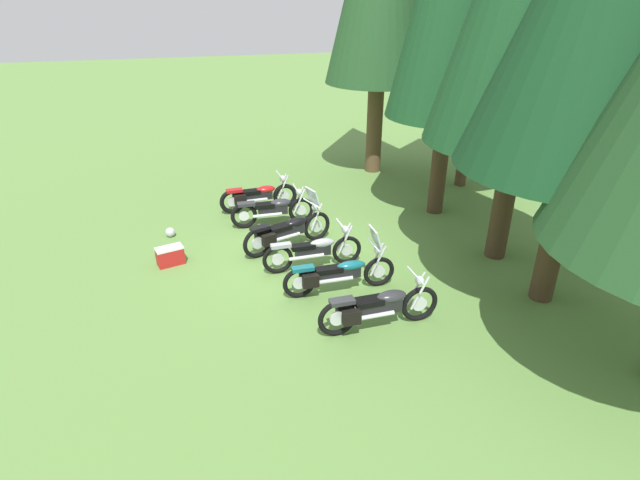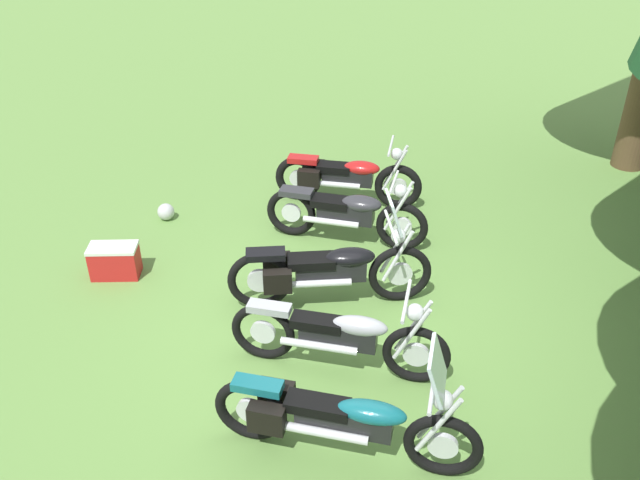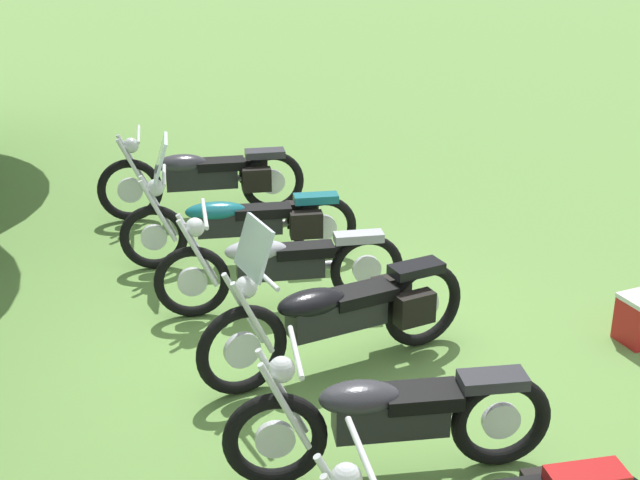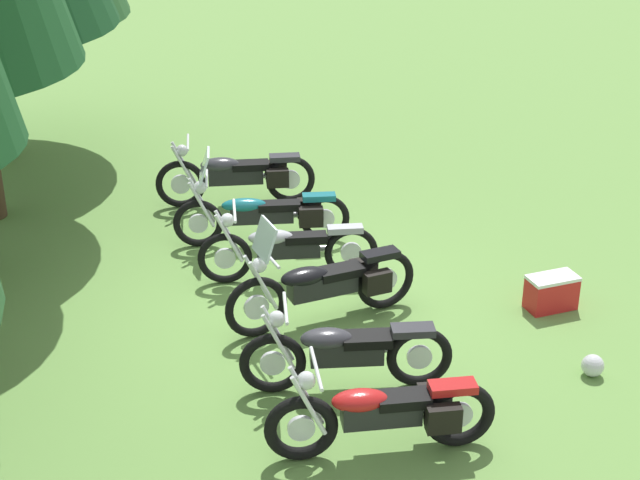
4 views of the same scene
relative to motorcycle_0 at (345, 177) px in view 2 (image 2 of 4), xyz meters
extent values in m
plane|color=#608C42|center=(2.95, 0.56, -0.44)|extent=(80.00, 80.00, 0.00)
torus|color=black|center=(-0.03, 0.78, -0.09)|extent=(0.15, 0.69, 0.69)
cylinder|color=silver|center=(-0.03, 0.78, -0.09)|extent=(0.06, 0.26, 0.26)
torus|color=black|center=(0.03, -0.71, -0.09)|extent=(0.15, 0.69, 0.69)
cylinder|color=silver|center=(0.03, -0.71, -0.09)|extent=(0.06, 0.26, 0.26)
cube|color=black|center=(0.00, 0.04, 0.01)|extent=(0.25, 0.74, 0.24)
ellipsoid|color=#B21919|center=(-0.01, 0.24, 0.16)|extent=(0.30, 0.53, 0.19)
cube|color=black|center=(0.00, -0.17, 0.13)|extent=(0.28, 0.50, 0.10)
cube|color=#B21919|center=(0.02, -0.63, 0.22)|extent=(0.22, 0.45, 0.08)
cylinder|color=silver|center=(-0.11, 0.72, 0.20)|extent=(0.06, 0.34, 0.65)
cylinder|color=silver|center=(0.05, 0.73, 0.20)|extent=(0.06, 0.34, 0.65)
cylinder|color=silver|center=(-0.03, 0.64, 0.54)|extent=(0.70, 0.06, 0.04)
sphere|color=silver|center=(-0.03, 0.73, 0.42)|extent=(0.18, 0.18, 0.17)
cylinder|color=silver|center=(0.14, -0.12, -0.07)|extent=(0.11, 0.74, 0.08)
cube|color=black|center=(-0.16, -0.51, 0.01)|extent=(0.15, 0.33, 0.26)
cube|color=black|center=(0.19, -0.50, 0.01)|extent=(0.15, 0.33, 0.26)
torus|color=black|center=(1.09, 0.98, -0.10)|extent=(0.12, 0.69, 0.69)
cylinder|color=silver|center=(1.09, 0.98, -0.10)|extent=(0.06, 0.26, 0.26)
torus|color=black|center=(1.06, -0.53, -0.10)|extent=(0.12, 0.69, 0.69)
cylinder|color=silver|center=(1.06, -0.53, -0.10)|extent=(0.06, 0.26, 0.26)
cube|color=black|center=(1.08, 0.22, 0.02)|extent=(0.25, 0.75, 0.25)
ellipsoid|color=#2D2D33|center=(1.08, 0.43, 0.17)|extent=(0.31, 0.54, 0.20)
cube|color=black|center=(1.07, 0.02, 0.14)|extent=(0.29, 0.50, 0.10)
cube|color=#2D2D33|center=(1.06, -0.45, 0.22)|extent=(0.23, 0.44, 0.08)
cylinder|color=silver|center=(1.01, 0.92, 0.20)|extent=(0.05, 0.34, 0.65)
cylinder|color=silver|center=(1.18, 0.92, 0.20)|extent=(0.05, 0.34, 0.65)
cylinder|color=silver|center=(1.09, 0.84, 0.54)|extent=(0.63, 0.05, 0.04)
sphere|color=silver|center=(1.09, 0.93, 0.42)|extent=(0.17, 0.17, 0.17)
cylinder|color=silver|center=(1.22, 0.05, -0.08)|extent=(0.10, 0.75, 0.08)
torus|color=black|center=(2.23, 1.09, -0.07)|extent=(0.32, 0.73, 0.74)
cylinder|color=silver|center=(2.23, 1.09, -0.07)|extent=(0.14, 0.29, 0.29)
torus|color=black|center=(2.73, -0.45, -0.07)|extent=(0.32, 0.73, 0.74)
cylinder|color=silver|center=(2.73, -0.45, -0.07)|extent=(0.14, 0.29, 0.29)
cube|color=black|center=(2.48, 0.32, 0.04)|extent=(0.46, 0.83, 0.25)
ellipsoid|color=black|center=(2.41, 0.54, 0.19)|extent=(0.45, 0.63, 0.19)
cube|color=black|center=(2.55, 0.11, 0.16)|extent=(0.42, 0.59, 0.10)
cube|color=black|center=(2.70, -0.37, 0.28)|extent=(0.33, 0.48, 0.08)
cylinder|color=silver|center=(2.17, 1.01, 0.23)|extent=(0.15, 0.33, 0.65)
cylinder|color=silver|center=(2.33, 1.06, 0.23)|extent=(0.15, 0.33, 0.65)
cylinder|color=silver|center=(2.27, 0.96, 0.56)|extent=(0.71, 0.26, 0.04)
sphere|color=silver|center=(2.24, 1.05, 0.44)|extent=(0.21, 0.21, 0.17)
cylinder|color=silver|center=(2.67, 0.20, -0.05)|extent=(0.32, 0.79, 0.08)
cube|color=silver|center=(2.27, 0.98, 0.74)|extent=(0.47, 0.28, 0.39)
cube|color=black|center=(2.49, -0.31, 0.03)|extent=(0.23, 0.35, 0.26)
cube|color=black|center=(2.84, -0.20, 0.03)|extent=(0.23, 0.35, 0.26)
torus|color=black|center=(3.55, 1.42, -0.10)|extent=(0.09, 0.67, 0.67)
cylinder|color=silver|center=(3.55, 1.42, -0.10)|extent=(0.05, 0.26, 0.26)
torus|color=black|center=(3.56, -0.15, -0.10)|extent=(0.09, 0.67, 0.67)
cylinder|color=silver|center=(3.56, -0.15, -0.10)|extent=(0.05, 0.26, 0.26)
cube|color=black|center=(3.56, 0.64, 0.01)|extent=(0.18, 0.78, 0.25)
ellipsoid|color=#9EA0A8|center=(3.55, 0.85, 0.16)|extent=(0.22, 0.55, 0.19)
cube|color=black|center=(3.56, 0.42, 0.13)|extent=(0.21, 0.52, 0.10)
cube|color=#9EA0A8|center=(3.56, -0.07, 0.22)|extent=(0.16, 0.44, 0.08)
cylinder|color=silver|center=(3.49, 1.36, 0.20)|extent=(0.05, 0.34, 0.65)
cylinder|color=silver|center=(3.62, 1.36, 0.20)|extent=(0.05, 0.34, 0.65)
cylinder|color=silver|center=(3.55, 1.28, 0.53)|extent=(0.68, 0.04, 0.04)
sphere|color=silver|center=(3.55, 1.37, 0.41)|extent=(0.17, 0.17, 0.17)
cylinder|color=silver|center=(3.67, 0.46, -0.08)|extent=(0.08, 0.78, 0.08)
torus|color=black|center=(4.64, 1.76, -0.10)|extent=(0.10, 0.67, 0.67)
cylinder|color=silver|center=(4.64, 1.76, -0.10)|extent=(0.05, 0.26, 0.26)
torus|color=black|center=(4.62, 0.07, -0.10)|extent=(0.10, 0.67, 0.67)
cylinder|color=silver|center=(4.62, 0.07, -0.10)|extent=(0.05, 0.26, 0.26)
cube|color=black|center=(4.63, 0.91, 0.00)|extent=(0.19, 0.84, 0.23)
ellipsoid|color=#14606B|center=(4.63, 1.15, 0.14)|extent=(0.24, 0.60, 0.18)
cube|color=black|center=(4.63, 0.68, 0.11)|extent=(0.22, 0.56, 0.10)
cube|color=#14606B|center=(4.62, 0.15, 0.21)|extent=(0.17, 0.44, 0.08)
cylinder|color=silver|center=(4.57, 1.70, 0.19)|extent=(0.05, 0.34, 0.65)
cylinder|color=silver|center=(4.71, 1.70, 0.19)|extent=(0.05, 0.34, 0.65)
cylinder|color=silver|center=(4.64, 1.62, 0.53)|extent=(0.61, 0.04, 0.04)
sphere|color=silver|center=(4.64, 1.71, 0.41)|extent=(0.17, 0.17, 0.17)
cylinder|color=silver|center=(4.74, 0.73, -0.08)|extent=(0.09, 0.84, 0.08)
cube|color=silver|center=(4.64, 1.64, 0.71)|extent=(0.44, 0.16, 0.39)
cube|color=black|center=(4.48, 0.27, 0.00)|extent=(0.14, 0.32, 0.26)
cube|color=black|center=(4.77, 0.27, 0.00)|extent=(0.14, 0.32, 0.26)
cube|color=red|center=(2.51, -2.40, -0.25)|extent=(0.45, 0.64, 0.38)
cube|color=silver|center=(2.51, -2.40, -0.04)|extent=(0.46, 0.65, 0.04)
sphere|color=silver|center=(1.06, -2.39, -0.32)|extent=(0.24, 0.24, 0.24)
camera|label=1|loc=(12.90, -1.83, 5.11)|focal=28.08mm
camera|label=2|loc=(8.57, 1.62, 4.23)|focal=37.02mm
camera|label=3|loc=(-3.80, 1.49, 3.39)|focal=51.40mm
camera|label=4|loc=(-7.50, 1.37, 5.38)|focal=55.97mm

